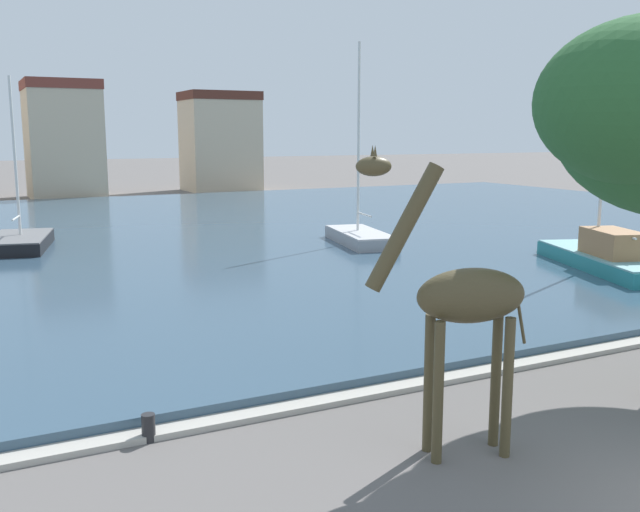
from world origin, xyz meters
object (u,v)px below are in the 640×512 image
at_px(giraffe_statue, 462,302).
at_px(mooring_bollard, 148,428).
at_px(sailboat_grey, 357,238).
at_px(sailboat_teal, 597,258).
at_px(sailboat_black, 22,243).

relative_size(giraffe_statue, mooring_bollard, 10.36).
distance_m(giraffe_statue, sailboat_grey, 21.98).
xyz_separation_m(sailboat_teal, sailboat_black, (-19.41, 15.01, -0.15)).
bearing_deg(sailboat_black, sailboat_teal, -37.71).
bearing_deg(giraffe_statue, sailboat_grey, 64.77).
bearing_deg(sailboat_black, giraffe_statue, -78.89).
bearing_deg(sailboat_grey, giraffe_statue, -115.23).
bearing_deg(mooring_bollard, sailboat_grey, 50.71).
distance_m(giraffe_statue, sailboat_teal, 17.80).
bearing_deg(sailboat_grey, mooring_bollard, -129.29).
bearing_deg(giraffe_statue, sailboat_black, 101.11).
height_order(giraffe_statue, sailboat_teal, sailboat_teal).
distance_m(sailboat_teal, sailboat_black, 24.54).
relative_size(giraffe_statue, sailboat_grey, 0.55).
distance_m(giraffe_statue, mooring_bollard, 5.87).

